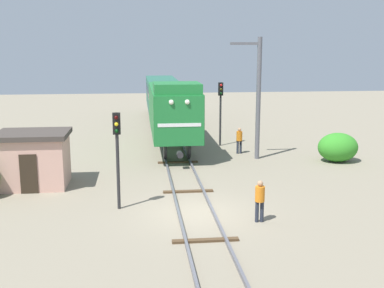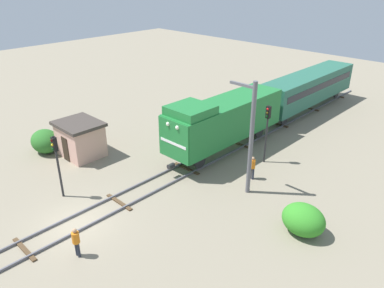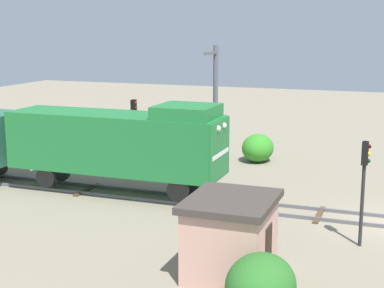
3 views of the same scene
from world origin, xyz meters
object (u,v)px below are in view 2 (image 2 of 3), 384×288
at_px(traffic_signal_mid, 267,124).
at_px(worker_by_signal, 252,166).
at_px(relay_hut, 80,139).
at_px(catenary_mast, 251,136).
at_px(traffic_signal_near, 56,156).
at_px(locomotive, 224,119).
at_px(passenger_car_leading, 308,86).
at_px(worker_near_track, 76,240).

distance_m(traffic_signal_mid, worker_by_signal, 3.49).
height_order(worker_by_signal, relay_hut, relay_hut).
bearing_deg(catenary_mast, traffic_signal_near, -133.25).
distance_m(traffic_signal_near, traffic_signal_mid, 14.49).
xyz_separation_m(traffic_signal_near, catenary_mast, (8.13, 8.65, 1.07)).
distance_m(catenary_mast, relay_hut, 13.52).
xyz_separation_m(worker_by_signal, relay_hut, (-11.70, -6.21, 0.40)).
bearing_deg(worker_by_signal, locomotive, -56.73).
height_order(locomotive, catenary_mast, catenary_mast).
relative_size(traffic_signal_near, relay_hut, 1.19).
distance_m(locomotive, worker_by_signal, 4.94).
distance_m(locomotive, passenger_car_leading, 13.34).
relative_size(passenger_car_leading, worker_by_signal, 8.24).
bearing_deg(traffic_signal_mid, catenary_mast, -70.15).
relative_size(passenger_car_leading, catenary_mast, 1.88).
bearing_deg(traffic_signal_mid, relay_hut, -140.78).
bearing_deg(traffic_signal_near, worker_by_signal, 54.07).
bearing_deg(passenger_car_leading, catenary_mast, -73.63).
relative_size(worker_by_signal, relay_hut, 0.49).
bearing_deg(traffic_signal_near, relay_hut, 137.07).
bearing_deg(locomotive, passenger_car_leading, 90.00).
xyz_separation_m(traffic_signal_near, traffic_signal_mid, (6.60, 12.90, 0.18)).
relative_size(worker_near_track, relay_hut, 0.49).
bearing_deg(worker_by_signal, traffic_signal_near, 21.72).
relative_size(traffic_signal_mid, worker_by_signal, 2.61).
bearing_deg(worker_near_track, traffic_signal_mid, 164.85).
xyz_separation_m(traffic_signal_mid, worker_by_signal, (0.80, -2.69, -2.08)).
distance_m(worker_near_track, worker_by_signal, 12.57).
relative_size(traffic_signal_near, worker_near_track, 2.45).
xyz_separation_m(worker_by_signal, catenary_mast, (0.73, -1.56, 2.96)).
relative_size(locomotive, worker_by_signal, 6.82).
distance_m(traffic_signal_near, worker_near_track, 6.32).
height_order(traffic_signal_near, traffic_signal_mid, traffic_signal_mid).
xyz_separation_m(worker_near_track, catenary_mast, (2.53, 10.87, 2.96)).
xyz_separation_m(passenger_car_leading, worker_near_track, (2.40, -27.68, -1.53)).
bearing_deg(passenger_car_leading, relay_hut, -109.27).
bearing_deg(worker_near_track, catenary_mast, 155.52).
bearing_deg(relay_hut, traffic_signal_mid, 39.22).
relative_size(catenary_mast, relay_hut, 2.12).
bearing_deg(traffic_signal_mid, passenger_car_leading, 105.15).
bearing_deg(traffic_signal_near, locomotive, 75.20).
bearing_deg(worker_near_track, traffic_signal_near, -123.05).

